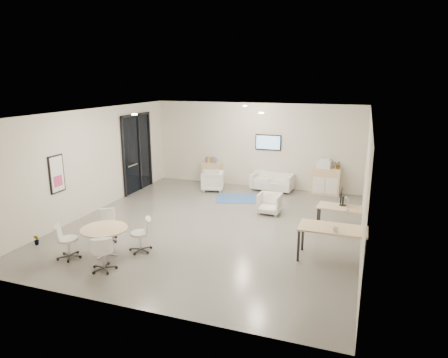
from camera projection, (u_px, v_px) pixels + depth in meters
room_shell at (213, 171)px, 11.06m from camera, size 9.60×10.60×4.80m
glass_door at (137, 151)px, 14.65m from camera, size 0.09×1.90×2.85m
artwork at (57, 174)px, 10.89m from camera, size 0.05×0.54×1.04m
wall_tv at (268, 142)px, 14.94m from camera, size 0.98×0.06×0.58m
ceiling_spots at (217, 111)px, 11.50m from camera, size 3.14×4.14×0.03m
sideboard_left at (212, 173)px, 15.80m from camera, size 0.76×0.40×0.86m
sideboard_right at (326, 181)px, 14.34m from camera, size 0.98×0.47×0.98m
books at (211, 160)px, 15.68m from camera, size 0.45×0.14×0.22m
printer at (324, 164)px, 14.21m from camera, size 0.52×0.45×0.34m
loveseat at (272, 182)px, 14.89m from camera, size 1.56×0.87×0.56m
blue_rug at (241, 198)px, 13.95m from camera, size 1.97×1.58×0.01m
armchair_left at (212, 180)px, 14.89m from camera, size 0.91×0.94×0.81m
armchair_right at (269, 202)px, 12.35m from camera, size 0.70×0.65×0.70m
desk_rear at (342, 209)px, 10.87m from camera, size 1.36×0.76×0.69m
desk_front at (333, 231)px, 9.09m from camera, size 1.52×0.76×0.79m
monitor at (342, 197)px, 10.95m from camera, size 0.20×0.50×0.44m
round_table at (104, 232)px, 9.40m from camera, size 1.09×1.09×0.67m
meeting_chairs at (105, 238)px, 9.44m from camera, size 2.18×2.18×0.82m
plant_cabinet at (338, 166)px, 14.09m from camera, size 0.35×0.36×0.22m
plant_floor at (37, 243)px, 10.05m from camera, size 0.24×0.31×0.12m
cup at (335, 229)px, 8.80m from camera, size 0.14×0.11×0.13m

